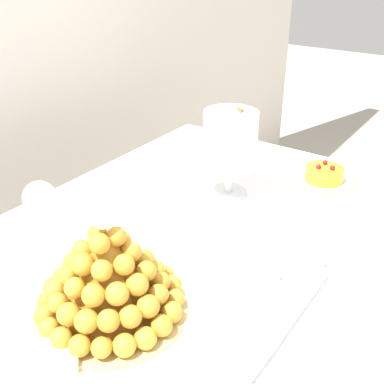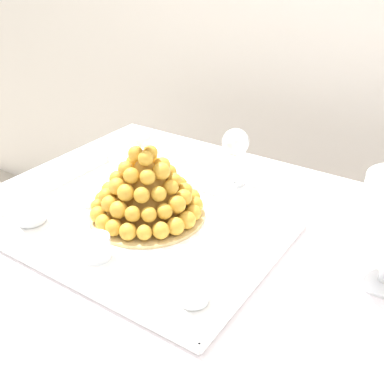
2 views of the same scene
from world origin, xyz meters
TOP-DOWN VIEW (x-y plane):
  - buffet_table at (0.00, 0.00)m, footprint 1.32×0.96m
  - serving_tray at (-0.21, -0.03)m, footprint 0.61×0.45m
  - croquembouche at (-0.22, 0.02)m, footprint 0.27×0.27m
  - dessert_cup_mid_left at (-0.21, -0.16)m, footprint 0.06×0.06m
  - dessert_cup_centre at (0.02, -0.16)m, footprint 0.05×0.05m
  - creme_brulee_ramekin at (-0.38, 0.01)m, footprint 0.10×0.10m
  - macaron_goblet at (0.29, 0.08)m, footprint 0.13×0.13m
  - fruit_tart_plate at (0.49, -0.10)m, footprint 0.18×0.18m
  - wine_glass at (-0.14, 0.28)m, footprint 0.07×0.07m

SIDE VIEW (x-z plane):
  - buffet_table at x=0.00m, z-range 0.28..1.04m
  - serving_tray at x=-0.21m, z-range 0.75..0.78m
  - fruit_tart_plate at x=0.49m, z-range 0.75..0.80m
  - creme_brulee_ramekin at x=-0.38m, z-range 0.77..0.79m
  - dessert_cup_centre at x=0.02m, z-range 0.76..0.81m
  - dessert_cup_mid_left at x=-0.21m, z-range 0.76..0.81m
  - croquembouche at x=-0.22m, z-range 0.74..0.94m
  - wine_glass at x=-0.14m, z-range 0.79..0.95m
  - macaron_goblet at x=0.29m, z-range 0.79..1.02m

